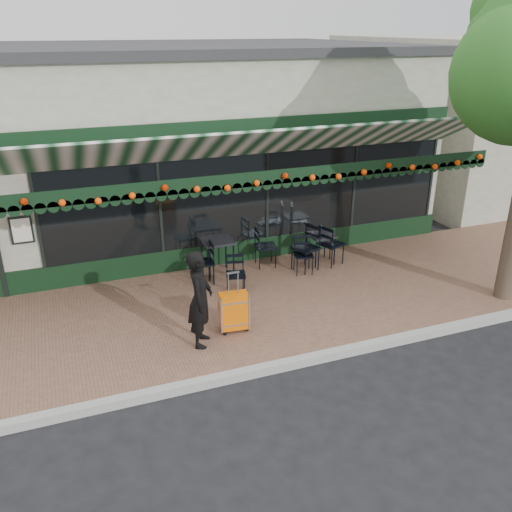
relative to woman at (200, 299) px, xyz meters
name	(u,v)px	position (x,y,z in m)	size (l,w,h in m)	color
ground	(277,367)	(1.00, -0.92, -0.99)	(80.00, 80.00, 0.00)	black
sidewalk	(237,308)	(1.00, 1.08, -0.92)	(18.00, 4.00, 0.15)	brown
curb	(279,366)	(1.00, -1.00, -0.92)	(18.00, 0.16, 0.15)	#9E9E99
restaurant_building	(166,140)	(1.00, 6.92, 1.28)	(12.00, 9.60, 4.50)	gray
woman	(200,299)	(0.00, 0.00, 0.00)	(0.62, 0.40, 1.69)	black
suitcase	(234,312)	(0.64, 0.20, -0.47)	(0.52, 0.32, 1.13)	orange
cafe_table_a	(321,237)	(3.43, 2.35, -0.23)	(0.56, 0.56, 0.69)	black
cafe_table_b	(217,243)	(1.07, 2.55, -0.12)	(0.65, 0.65, 0.80)	black
chair_a_left	(306,248)	(2.93, 2.11, -0.34)	(0.50, 0.50, 1.01)	black
chair_a_right	(331,244)	(3.62, 2.20, -0.38)	(0.47, 0.47, 0.94)	black
chair_a_front	(303,255)	(2.82, 1.98, -0.43)	(0.41, 0.41, 0.82)	black
chair_b_left	(203,263)	(0.66, 2.27, -0.40)	(0.45, 0.45, 0.89)	black
chair_b_right	(266,247)	(2.20, 2.62, -0.39)	(0.45, 0.45, 0.90)	black
chair_b_front	(236,275)	(1.14, 1.57, -0.45)	(0.40, 0.40, 0.79)	black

